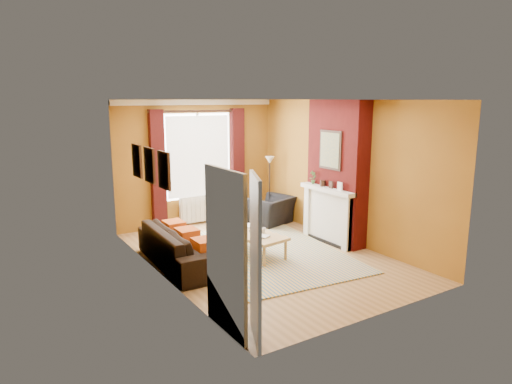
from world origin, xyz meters
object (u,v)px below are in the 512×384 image
(sofa, at_px, (182,246))
(floor_lamp, at_px, (270,170))
(coffee_table, at_px, (253,236))
(armchair, at_px, (271,210))
(wicker_stool, at_px, (230,215))

(sofa, distance_m, floor_lamp, 3.53)
(sofa, bearing_deg, coffee_table, -100.88)
(armchair, bearing_deg, coffee_table, 30.03)
(wicker_stool, xyz_separation_m, floor_lamp, (1.08, -0.00, 0.93))
(coffee_table, relative_size, wicker_stool, 2.70)
(coffee_table, bearing_deg, wicker_stool, 63.63)
(coffee_table, bearing_deg, floor_lamp, 40.56)
(armchair, bearing_deg, sofa, 8.26)
(armchair, distance_m, wicker_stool, 0.94)
(coffee_table, xyz_separation_m, floor_lamp, (1.69, 2.00, 0.80))
(armchair, relative_size, wicker_stool, 1.91)
(coffee_table, height_order, wicker_stool, wicker_stool)
(floor_lamp, bearing_deg, sofa, -150.02)
(coffee_table, distance_m, floor_lamp, 2.74)
(armchair, distance_m, coffee_table, 2.22)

